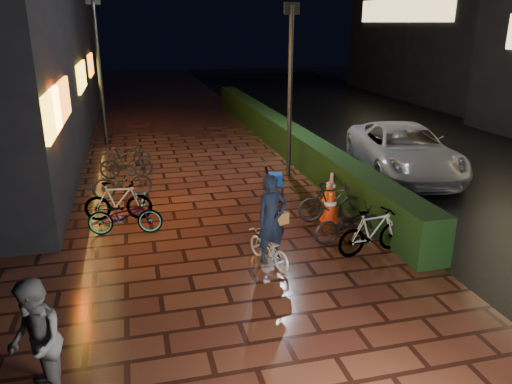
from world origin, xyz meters
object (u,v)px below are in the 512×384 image
object	(u,v)px
traffic_barrier	(331,196)
cart_assembly	(274,181)
bystander_person	(36,343)
van	(404,150)
cyclist	(270,233)

from	to	relation	value
traffic_barrier	cart_assembly	size ratio (longest dim) A/B	1.76
bystander_person	van	xyz separation A→B (m)	(9.07, 7.54, -0.07)
cart_assembly	bystander_person	bearing A→B (deg)	-126.88
traffic_barrier	bystander_person	bearing A→B (deg)	-138.26
van	traffic_barrier	distance (m)	4.04
van	cyclist	xyz separation A→B (m)	(-5.47, -4.80, -0.07)
cyclist	cart_assembly	world-z (taller)	cyclist
cyclist	cart_assembly	xyz separation A→B (m)	(1.08, 3.50, -0.15)
traffic_barrier	cart_assembly	world-z (taller)	cart_assembly
van	traffic_barrier	size ratio (longest dim) A/B	2.99
traffic_barrier	cart_assembly	bearing A→B (deg)	136.83
van	cart_assembly	xyz separation A→B (m)	(-4.39, -1.30, -0.22)
cyclist	traffic_barrier	xyz separation A→B (m)	(2.21, 2.44, -0.30)
van	cart_assembly	world-z (taller)	van
traffic_barrier	van	bearing A→B (deg)	35.84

